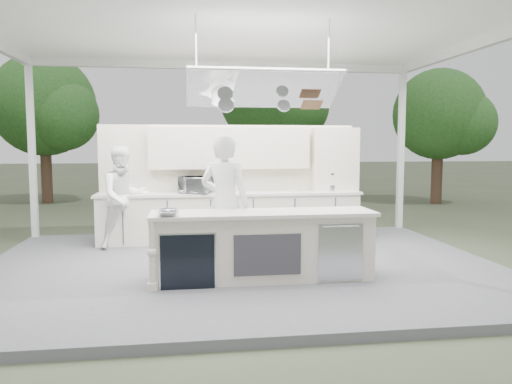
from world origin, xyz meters
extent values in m
plane|color=#424B33|center=(0.00, 0.00, 0.00)|extent=(90.00, 90.00, 0.00)
cube|color=#58575C|center=(0.00, 0.00, 0.06)|extent=(8.00, 6.00, 0.12)
cube|color=white|center=(3.90, 2.90, 1.85)|extent=(0.12, 0.12, 3.70)
cube|color=white|center=(-3.90, 2.90, 1.85)|extent=(0.12, 0.12, 3.70)
cube|color=white|center=(0.00, 0.00, 3.78)|extent=(8.20, 6.20, 0.16)
cube|color=white|center=(0.00, 2.90, 3.62)|extent=(8.00, 0.12, 0.16)
cube|color=white|center=(3.90, 0.00, 3.62)|extent=(0.12, 6.00, 0.16)
cube|color=white|center=(0.20, -0.90, 2.75)|extent=(2.00, 0.71, 0.43)
cube|color=white|center=(0.20, -0.90, 2.75)|extent=(2.06, 0.76, 0.46)
cylinder|color=white|center=(-0.70, -0.90, 3.23)|extent=(0.02, 0.02, 0.95)
cylinder|color=white|center=(1.10, -0.90, 3.23)|extent=(0.02, 0.02, 0.95)
cylinder|color=silver|center=(-0.30, -0.75, 2.53)|extent=(0.22, 0.14, 0.21)
cylinder|color=silver|center=(0.50, -0.80, 2.53)|extent=(0.18, 0.12, 0.18)
cube|color=brown|center=(0.90, -0.78, 2.55)|extent=(0.28, 0.18, 0.12)
cube|color=#EFE5CB|center=(0.20, -0.90, 0.57)|extent=(3.00, 0.70, 0.90)
cube|color=silver|center=(0.20, -0.90, 1.04)|extent=(3.10, 0.78, 0.05)
cylinder|color=#EFE5CB|center=(-1.30, -1.25, 0.58)|extent=(0.11, 0.11, 0.92)
cube|color=black|center=(-0.85, -1.25, 0.48)|extent=(0.70, 0.04, 0.72)
cube|color=silver|center=(-0.85, -1.26, 0.48)|extent=(0.74, 0.03, 0.72)
cube|color=#343338|center=(0.20, -1.26, 0.54)|extent=(0.90, 0.02, 0.55)
cube|color=silver|center=(1.20, -1.26, 0.54)|extent=(0.62, 0.02, 0.78)
cube|color=#EFE5CB|center=(0.00, 1.90, 0.57)|extent=(5.00, 0.65, 0.90)
cube|color=silver|center=(0.00, 1.90, 1.04)|extent=(5.08, 0.72, 0.05)
cube|color=#EFE5CB|center=(0.00, 2.20, 1.25)|extent=(5.00, 0.10, 2.25)
cube|color=#EFE5CB|center=(0.00, 2.07, 1.92)|extent=(3.10, 0.38, 0.80)
cube|color=#EFE5CB|center=(2.10, 2.02, 1.67)|extent=(0.90, 0.45, 1.30)
cube|color=brown|center=(2.10, 2.02, 1.67)|extent=(0.84, 0.40, 0.03)
cylinder|color=silver|center=(2.00, 1.88, 1.13)|extent=(0.20, 0.20, 0.12)
cylinder|color=black|center=(2.00, 1.88, 1.29)|extent=(0.17, 0.17, 0.20)
cylinder|color=black|center=(2.35, 1.88, 1.12)|extent=(0.16, 0.16, 0.10)
cone|color=black|center=(2.35, 1.88, 1.29)|extent=(0.14, 0.14, 0.24)
cylinder|color=brown|center=(-5.50, 10.00, 1.05)|extent=(0.36, 0.36, 2.10)
sphere|color=#3C6726|center=(-5.50, 10.00, 3.29)|extent=(3.40, 3.40, 3.40)
sphere|color=#3C6726|center=(-4.82, 9.49, 2.95)|extent=(2.38, 2.38, 2.38)
cylinder|color=brown|center=(2.50, 12.00, 1.22)|extent=(0.36, 0.36, 2.45)
sphere|color=#3C6726|center=(2.50, 12.00, 3.85)|extent=(4.00, 4.00, 4.00)
sphere|color=#3C6726|center=(3.30, 11.40, 3.45)|extent=(2.80, 2.80, 2.80)
cylinder|color=brown|center=(7.50, 8.00, 0.96)|extent=(0.36, 0.36, 1.92)
sphere|color=#3C6726|center=(7.50, 8.00, 2.97)|extent=(3.00, 3.00, 3.00)
sphere|color=#3C6726|center=(8.10, 7.55, 2.67)|extent=(2.10, 2.10, 2.10)
imported|color=white|center=(-0.29, -0.41, 1.13)|extent=(0.87, 0.74, 2.03)
imported|color=white|center=(-1.97, 1.55, 1.04)|extent=(1.11, 1.01, 1.84)
imported|color=silver|center=(-0.67, 1.79, 1.23)|extent=(0.69, 0.60, 0.32)
imported|color=#BABCC1|center=(-1.10, -1.15, 1.11)|extent=(0.34, 0.34, 0.07)
imported|color=#ADB0B4|center=(-1.10, -0.96, 1.11)|extent=(0.30, 0.30, 0.07)
camera|label=1|loc=(-0.87, -7.66, 2.01)|focal=35.00mm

